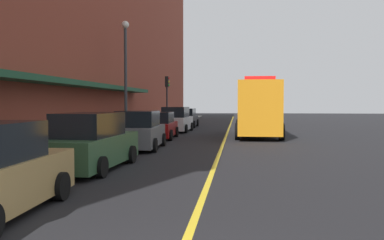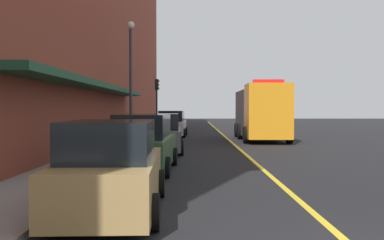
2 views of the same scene
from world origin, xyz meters
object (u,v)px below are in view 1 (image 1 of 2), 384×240
object	(u,v)px
parked_car_1	(92,143)
street_lamp_left	(126,66)
parked_car_2	(139,131)
utility_truck	(258,109)
parking_meter_2	(126,123)
traffic_light_near	(167,92)
parking_meter_0	(166,116)
parked_car_5	(186,118)
parked_car_4	(176,120)
parked_car_3	(159,126)
parking_meter_1	(164,116)

from	to	relation	value
parked_car_1	street_lamp_left	bearing A→B (deg)	12.24
parked_car_1	parked_car_2	world-z (taller)	parked_car_1
parked_car_2	utility_truck	world-z (taller)	utility_truck
utility_truck	parking_meter_2	xyz separation A→B (m)	(-7.42, -5.15, -0.72)
parked_car_1	traffic_light_near	xyz separation A→B (m)	(-1.30, 21.48, 2.29)
parked_car_2	parking_meter_0	distance (m)	15.24
parked_car_5	utility_truck	bearing A→B (deg)	-147.00
traffic_light_near	parking_meter_0	bearing A→B (deg)	-100.20
parked_car_4	parking_meter_0	distance (m)	4.02
traffic_light_near	parked_car_1	bearing A→B (deg)	-86.54
parked_car_4	parked_car_5	world-z (taller)	parked_car_4
parking_meter_2	utility_truck	bearing A→B (deg)	34.79
parked_car_1	parked_car_3	world-z (taller)	parked_car_1
parked_car_3	parking_meter_0	distance (m)	9.67
parked_car_1	parked_car_5	distance (m)	23.37
parking_meter_1	parking_meter_2	xyz separation A→B (m)	(0.00, -11.46, 0.00)
street_lamp_left	parking_meter_0	bearing A→B (deg)	86.61
parked_car_4	parked_car_5	distance (m)	5.98
parked_car_3	parking_meter_1	bearing A→B (deg)	7.13
parked_car_3	parked_car_2	bearing A→B (deg)	179.85
parked_car_3	parking_meter_0	bearing A→B (deg)	6.43
parked_car_1	parking_meter_1	world-z (taller)	parked_car_1
parking_meter_2	parked_car_4	bearing A→B (deg)	80.14
parked_car_5	parked_car_2	bearing A→B (deg)	-179.56
traffic_light_near	parking_meter_2	bearing A→B (deg)	-90.28
parked_car_2	parked_car_4	size ratio (longest dim) A/B	1.00
parked_car_1	parking_meter_0	distance (m)	21.18
parking_meter_0	parking_meter_2	distance (m)	12.25
parked_car_3	parked_car_4	size ratio (longest dim) A/B	0.99
traffic_light_near	parked_car_3	bearing A→B (deg)	-82.71
parked_car_2	parked_car_3	xyz separation A→B (m)	(-0.13, 5.59, -0.08)
parked_car_1	street_lamp_left	size ratio (longest dim) A/B	0.69
parked_car_2	parking_meter_2	bearing A→B (deg)	24.29
parking_meter_0	parking_meter_2	xyz separation A→B (m)	(0.00, -12.25, 0.00)
parked_car_4	parking_meter_1	distance (m)	3.31
street_lamp_left	traffic_light_near	size ratio (longest dim) A/B	1.61
parked_car_3	parking_meter_2	size ratio (longest dim) A/B	3.30
parked_car_3	utility_truck	world-z (taller)	utility_truck
parking_meter_0	parking_meter_1	bearing A→B (deg)	-90.00
parked_car_5	traffic_light_near	world-z (taller)	traffic_light_near
parked_car_2	traffic_light_near	size ratio (longest dim) A/B	1.02
parked_car_3	parking_meter_0	size ratio (longest dim) A/B	3.30
traffic_light_near	parked_car_4	bearing A→B (deg)	-70.83
parked_car_5	utility_truck	world-z (taller)	utility_truck
parking_meter_0	traffic_light_near	xyz separation A→B (m)	(0.06, 0.34, 2.10)
utility_truck	street_lamp_left	world-z (taller)	street_lamp_left
parking_meter_2	parked_car_5	bearing A→B (deg)	84.29
parked_car_4	utility_truck	world-z (taller)	utility_truck
parking_meter_2	parked_car_1	bearing A→B (deg)	-81.29
parked_car_2	parking_meter_0	size ratio (longest dim) A/B	3.30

